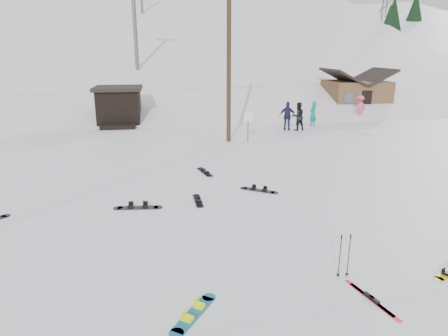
{
  "coord_description": "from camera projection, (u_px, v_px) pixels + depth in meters",
  "views": [
    {
      "loc": [
        -1.9,
        -9.27,
        5.33
      ],
      "look_at": [
        0.13,
        3.78,
        1.4
      ],
      "focal_mm": 32.0,
      "sensor_mm": 36.0,
      "label": 1
    }
  ],
  "objects": [
    {
      "name": "board_scatter_d",
      "position": [
        259.0,
        190.0,
        15.67
      ],
      "size": [
        1.36,
        1.0,
        0.11
      ],
      "rotation": [
        0.0,
        0.0,
        -0.59
      ],
      "color": "black",
      "rests_on": "ground"
    },
    {
      "name": "skier_teal",
      "position": [
        313.0,
        114.0,
        28.72
      ],
      "size": [
        0.78,
        0.72,
        1.78
      ],
      "primitive_type": "imported",
      "rotation": [
        0.0,
        0.0,
        3.74
      ],
      "color": "#0B766F",
      "rests_on": "ground"
    },
    {
      "name": "treeline_crest",
      "position": [
        169.0,
        73.0,
        92.02
      ],
      "size": [
        50.0,
        6.0,
        10.0
      ],
      "primitive_type": null,
      "color": "black",
      "rests_on": "ski_slope"
    },
    {
      "name": "skier_navy",
      "position": [
        288.0,
        116.0,
        27.14
      ],
      "size": [
        1.23,
        0.88,
        1.94
      ],
      "primitive_type": "imported",
      "rotation": [
        0.0,
        0.0,
        2.74
      ],
      "color": "#181C3D",
      "rests_on": "ground"
    },
    {
      "name": "board_scatter_b",
      "position": [
        198.0,
        200.0,
        14.6
      ],
      "size": [
        0.31,
        1.4,
        0.1
      ],
      "rotation": [
        0.0,
        0.0,
        1.61
      ],
      "color": "black",
      "rests_on": "ground"
    },
    {
      "name": "ridge_right",
      "position": [
        405.0,
        151.0,
        66.67
      ],
      "size": [
        45.66,
        93.98,
        54.59
      ],
      "primitive_type": "cube",
      "rotation": [
        0.21,
        -0.05,
        -0.12
      ],
      "color": "white",
      "rests_on": "ground"
    },
    {
      "name": "skier_pink",
      "position": [
        360.0,
        107.0,
        31.48
      ],
      "size": [
        1.39,
        1.18,
        1.87
      ],
      "primitive_type": "imported",
      "rotation": [
        0.0,
        0.0,
        3.63
      ],
      "color": "#D84C6B",
      "rests_on": "ground"
    },
    {
      "name": "ski_poles",
      "position": [
        344.0,
        255.0,
        9.6
      ],
      "size": [
        0.31,
        0.08,
        1.13
      ],
      "color": "black",
      "rests_on": "ground"
    },
    {
      "name": "ski_slope",
      "position": [
        176.0,
        158.0,
        66.09
      ],
      "size": [
        60.0,
        85.24,
        65.97
      ],
      "primitive_type": "cube",
      "rotation": [
        0.31,
        0.0,
        0.0
      ],
      "color": "silver",
      "rests_on": "ground"
    },
    {
      "name": "lift_hut",
      "position": [
        119.0,
        106.0,
        29.28
      ],
      "size": [
        3.4,
        4.1,
        2.75
      ],
      "color": "black",
      "rests_on": "ground"
    },
    {
      "name": "ground",
      "position": [
        241.0,
        259.0,
        10.58
      ],
      "size": [
        200.0,
        200.0,
        0.0
      ],
      "primitive_type": "plane",
      "color": "white",
      "rests_on": "ground"
    },
    {
      "name": "treeline_right",
      "position": [
        436.0,
        89.0,
        55.65
      ],
      "size": [
        20.0,
        60.0,
        10.0
      ],
      "primitive_type": null,
      "color": "black",
      "rests_on": "ground"
    },
    {
      "name": "board_scatter_f",
      "position": [
        205.0,
        172.0,
        18.01
      ],
      "size": [
        0.6,
        1.51,
        0.11
      ],
      "rotation": [
        0.0,
        0.0,
        1.82
      ],
      "color": "black",
      "rests_on": "ground"
    },
    {
      "name": "hero_snowboard",
      "position": [
        194.0,
        313.0,
        8.34
      ],
      "size": [
        1.07,
        1.37,
        0.11
      ],
      "rotation": [
        0.0,
        0.0,
        0.95
      ],
      "color": "#166290",
      "rests_on": "ground"
    },
    {
      "name": "trail_sign",
      "position": [
        248.0,
        121.0,
        23.53
      ],
      "size": [
        0.5,
        0.09,
        1.85
      ],
      "color": "#595B60",
      "rests_on": "ground"
    },
    {
      "name": "utility_pole",
      "position": [
        229.0,
        61.0,
        22.79
      ],
      "size": [
        2.0,
        0.26,
        9.0
      ],
      "color": "#3A2819",
      "rests_on": "ground"
    },
    {
      "name": "board_scatter_a",
      "position": [
        138.0,
        207.0,
        13.95
      ],
      "size": [
        1.71,
        0.46,
        0.12
      ],
      "rotation": [
        0.0,
        0.0,
        -0.1
      ],
      "color": "black",
      "rests_on": "ground"
    },
    {
      "name": "skier_dark",
      "position": [
        298.0,
        116.0,
        27.12
      ],
      "size": [
        1.04,
        0.88,
        1.91
      ],
      "primitive_type": "imported",
      "rotation": [
        0.0,
        0.0,
        3.32
      ],
      "color": "black",
      "rests_on": "ground"
    },
    {
      "name": "lift_tower_near",
      "position": [
        135.0,
        20.0,
        36.15
      ],
      "size": [
        2.2,
        0.36,
        8.0
      ],
      "color": "#595B60",
      "rests_on": "ski_slope"
    },
    {
      "name": "hero_skis",
      "position": [
        372.0,
        299.0,
        8.84
      ],
      "size": [
        0.51,
        1.63,
        0.09
      ],
      "rotation": [
        0.0,
        0.0,
        0.25
      ],
      "color": "red",
      "rests_on": "ground"
    },
    {
      "name": "cabin",
      "position": [
        355.0,
        95.0,
        35.09
      ],
      "size": [
        5.39,
        4.4,
        3.77
      ],
      "color": "brown",
      "rests_on": "ground"
    }
  ]
}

